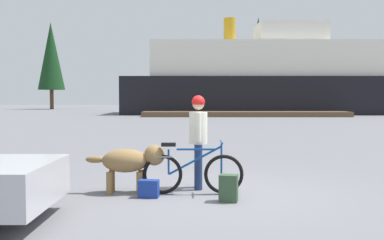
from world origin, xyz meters
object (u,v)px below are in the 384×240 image
object	(u,v)px
handbag_pannier	(148,189)
ferry_boat	(262,80)
backpack	(228,188)
person_cyclist	(197,133)
bicycle	(191,172)
dog	(130,161)

from	to	relation	value
handbag_pannier	ferry_boat	xyz separation A→B (m)	(7.44, 35.43, 3.04)
backpack	handbag_pannier	world-z (taller)	backpack
person_cyclist	bicycle	bearing A→B (deg)	-103.39
bicycle	backpack	distance (m)	0.80
bicycle	ferry_boat	size ratio (longest dim) A/B	0.07
dog	backpack	size ratio (longest dim) A/B	3.18
handbag_pannier	person_cyclist	bearing A→B (deg)	41.03
person_cyclist	dog	distance (m)	1.28
backpack	ferry_boat	bearing A→B (deg)	80.20
person_cyclist	ferry_boat	world-z (taller)	ferry_boat
bicycle	handbag_pannier	xyz separation A→B (m)	(-0.70, -0.26, -0.22)
bicycle	backpack	xyz separation A→B (m)	(0.56, -0.54, -0.15)
dog	handbag_pannier	size ratio (longest dim) A/B	4.18
dog	backpack	xyz separation A→B (m)	(1.60, -0.64, -0.33)
ferry_boat	bicycle	bearing A→B (deg)	-100.84
person_cyclist	backpack	bearing A→B (deg)	-65.41
bicycle	ferry_boat	bearing A→B (deg)	79.16
person_cyclist	backpack	xyz separation A→B (m)	(0.46, -0.99, -0.77)
ferry_boat	person_cyclist	bearing A→B (deg)	-100.81
dog	handbag_pannier	bearing A→B (deg)	-46.08
handbag_pannier	ferry_boat	world-z (taller)	ferry_boat
person_cyclist	backpack	size ratio (longest dim) A/B	3.92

